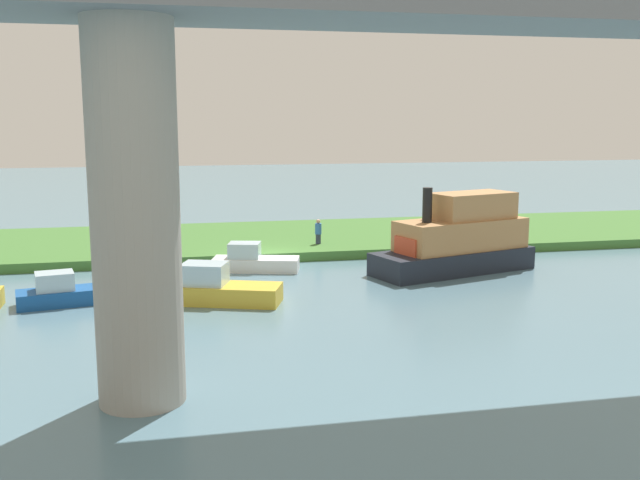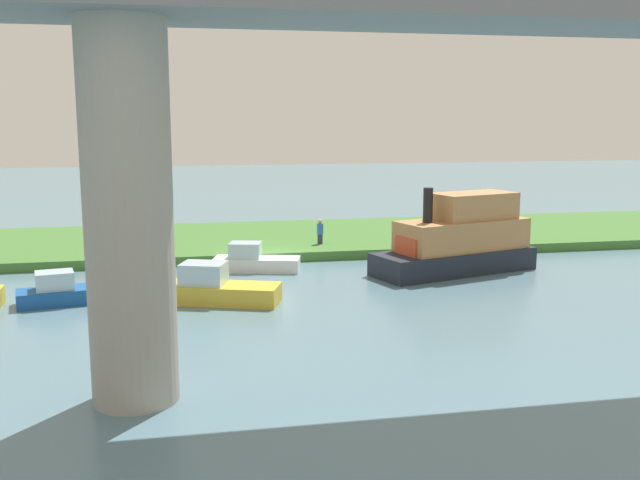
# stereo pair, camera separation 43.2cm
# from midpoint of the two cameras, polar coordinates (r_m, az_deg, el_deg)

# --- Properties ---
(ground_plane) EXTENTS (160.00, 160.00, 0.00)m
(ground_plane) POSITION_cam_midpoint_polar(r_m,az_deg,el_deg) (37.62, -3.54, -1.84)
(ground_plane) COLOR slate
(grassy_bank) EXTENTS (80.00, 12.00, 0.50)m
(grassy_bank) POSITION_cam_midpoint_polar(r_m,az_deg,el_deg) (43.43, -4.64, 0.03)
(grassy_bank) COLOR #427533
(grassy_bank) RESTS_ON ground
(bridge_pylon) EXTENTS (2.28, 2.28, 9.91)m
(bridge_pylon) POSITION_cam_midpoint_polar(r_m,az_deg,el_deg) (19.12, -14.23, 1.80)
(bridge_pylon) COLOR #9E998E
(bridge_pylon) RESTS_ON ground
(person_on_bank) EXTENTS (0.42, 0.42, 1.39)m
(person_on_bank) POSITION_cam_midpoint_polar(r_m,az_deg,el_deg) (40.30, 0.31, 0.68)
(person_on_bank) COLOR #2D334C
(person_on_bank) RESTS_ON grassy_bank
(mooring_post) EXTENTS (0.20, 0.20, 0.97)m
(mooring_post) POSITION_cam_midpoint_polar(r_m,az_deg,el_deg) (40.28, 9.89, 0.22)
(mooring_post) COLOR brown
(mooring_post) RESTS_ON grassy_bank
(riverboat_paddlewheel) EXTENTS (8.70, 5.07, 4.22)m
(riverboat_paddlewheel) POSITION_cam_midpoint_polar(r_m,az_deg,el_deg) (35.92, 11.26, -0.02)
(riverboat_paddlewheel) COLOR #1E232D
(riverboat_paddlewheel) RESTS_ON ground
(motorboat_red) EXTENTS (5.19, 3.26, 1.63)m
(motorboat_red) POSITION_cam_midpoint_polar(r_m,az_deg,el_deg) (29.83, -7.83, -3.80)
(motorboat_red) COLOR gold
(motorboat_red) RESTS_ON ground
(skiff_small) EXTENTS (4.25, 2.20, 1.35)m
(skiff_small) POSITION_cam_midpoint_polar(r_m,az_deg,el_deg) (31.11, -19.03, -3.88)
(skiff_small) COLOR #195199
(skiff_small) RESTS_ON ground
(motorboat_white) EXTENTS (4.44, 2.52, 1.40)m
(motorboat_white) POSITION_cam_midpoint_polar(r_m,az_deg,el_deg) (35.79, -4.89, -1.63)
(motorboat_white) COLOR white
(motorboat_white) RESTS_ON ground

